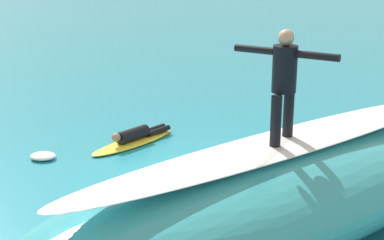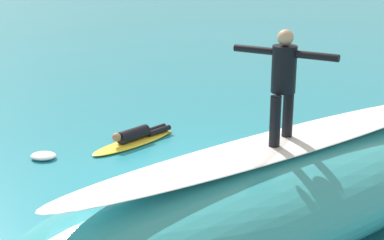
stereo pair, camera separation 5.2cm
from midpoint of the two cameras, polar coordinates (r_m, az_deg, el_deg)
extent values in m
plane|color=teal|center=(11.02, -0.71, -5.60)|extent=(120.00, 120.00, 0.00)
ellipsoid|color=teal|center=(8.85, 8.48, -6.80)|extent=(9.20, 5.63, 1.44)
ellipsoid|color=white|center=(8.56, 8.71, -2.16)|extent=(7.34, 3.48, 0.08)
ellipsoid|color=silver|center=(8.51, 8.38, -2.24)|extent=(1.87, 1.80, 0.08)
cylinder|color=black|center=(8.18, 7.88, -0.11)|extent=(0.15, 0.15, 0.71)
cylinder|color=black|center=(8.60, 9.08, 0.73)|extent=(0.15, 0.15, 0.71)
cylinder|color=black|center=(8.21, 8.71, 4.86)|extent=(0.48, 0.48, 0.65)
sphere|color=tan|center=(8.13, 8.85, 7.84)|extent=(0.22, 0.22, 0.22)
cylinder|color=black|center=(8.02, 11.86, 6.02)|extent=(0.47, 0.49, 0.10)
cylinder|color=black|center=(8.34, 5.83, 6.75)|extent=(0.47, 0.49, 0.10)
ellipsoid|color=yellow|center=(12.80, -5.79, -2.12)|extent=(2.19, 1.62, 0.08)
cylinder|color=black|center=(12.74, -5.82, -1.38)|extent=(0.79, 0.62, 0.27)
sphere|color=#936B4C|center=(12.44, -7.41, -1.67)|extent=(0.19, 0.19, 0.19)
cylinder|color=black|center=(13.27, -3.81, -0.89)|extent=(0.61, 0.43, 0.12)
cylinder|color=black|center=(13.17, -3.33, -1.03)|extent=(0.61, 0.43, 0.12)
ellipsoid|color=white|center=(12.27, -14.25, -3.38)|extent=(0.66, 0.63, 0.13)
camera|label=1|loc=(0.03, -90.14, -0.05)|focal=55.52mm
camera|label=2|loc=(0.03, 89.86, 0.05)|focal=55.52mm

